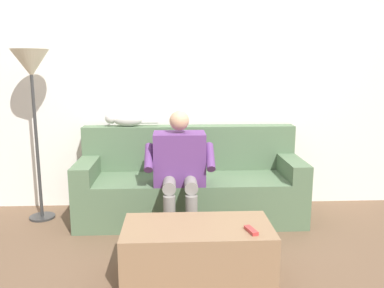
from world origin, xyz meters
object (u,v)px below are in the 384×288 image
couch (190,186)px  floor_lamp (31,73)px  coffee_table (197,251)px  cat_on_backrest (125,119)px  person_solo_seated (180,164)px  remote_red (251,230)px

couch → floor_lamp: (1.44, -0.02, 1.08)m
couch → coffee_table: size_ratio=2.05×
cat_on_backrest → floor_lamp: 0.94m
person_solo_seated → floor_lamp: size_ratio=0.67×
coffee_table → floor_lamp: (1.44, -1.16, 1.20)m
person_solo_seated → remote_red: person_solo_seated is taller
couch → remote_red: 1.32m
remote_red → floor_lamp: 2.41m
person_solo_seated → floor_lamp: floor_lamp is taller
person_solo_seated → remote_red: 1.06m
coffee_table → remote_red: bearing=160.2°
person_solo_seated → remote_red: size_ratio=7.92×
remote_red → person_solo_seated: bearing=-169.8°
remote_red → couch: bearing=179.7°
floor_lamp → cat_on_backrest: bearing=-165.4°
person_solo_seated → remote_red: bearing=115.8°
person_solo_seated → cat_on_backrest: bearing=-46.4°
couch → remote_red: couch is taller
person_solo_seated → cat_on_backrest: 0.83m
cat_on_backrest → floor_lamp: (0.80, 0.21, 0.45)m
remote_red → cat_on_backrest: bearing=-162.3°
couch → cat_on_backrest: (0.64, -0.23, 0.63)m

